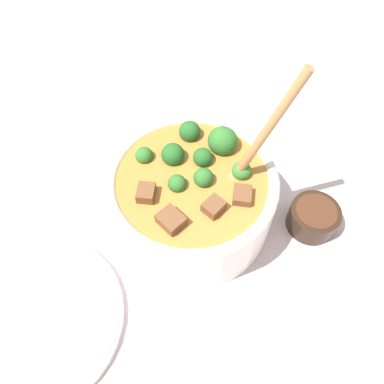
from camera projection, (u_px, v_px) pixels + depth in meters
The scene contains 4 objects.
ground_plane at pixel (192, 217), 0.61m from camera, with size 4.00×4.00×0.00m, color silver.
stew_bowl at pixel (192, 195), 0.56m from camera, with size 0.25×0.25×0.29m.
condiment_bowl at pixel (313, 217), 0.58m from camera, with size 0.08×0.08×0.04m.
empty_plate at pixel (35, 319), 0.51m from camera, with size 0.24×0.24×0.02m.
Camera 1 is at (-0.15, -0.26, 0.53)m, focal length 35.00 mm.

